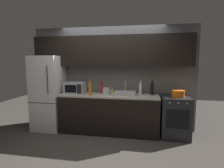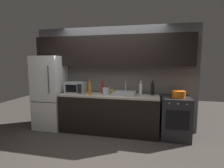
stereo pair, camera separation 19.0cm
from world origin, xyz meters
TOP-DOWN VIEW (x-y plane):
  - ground_plane at (0.00, 0.00)m, footprint 10.00×10.00m
  - back_wall at (0.00, 1.20)m, footprint 4.00×0.44m
  - counter_run at (0.00, 0.90)m, footprint 2.26×0.60m
  - refrigerator at (-1.51, 0.90)m, footprint 0.68×0.69m
  - oven_range at (1.47, 0.90)m, footprint 0.60×0.62m
  - microwave at (-0.83, 0.92)m, footprint 0.46×0.35m
  - sink_basin at (0.36, 0.93)m, footprint 0.48×0.38m
  - kettle at (-0.05, 0.84)m, footprint 0.19×0.16m
  - wine_bottle_red at (-0.20, 1.05)m, footprint 0.07×0.07m
  - wine_bottle_white at (0.72, 1.09)m, footprint 0.07×0.07m
  - wine_bottle_dark at (0.98, 1.05)m, footprint 0.08×0.08m
  - wine_bottle_amber at (-0.40, 0.72)m, footprint 0.07×0.07m
  - mug_yellow at (0.04, 1.11)m, footprint 0.07×0.07m
  - cooking_pot at (1.52, 0.90)m, footprint 0.27×0.27m

SIDE VIEW (x-z plane):
  - ground_plane at x=0.00m, z-range 0.00..0.00m
  - counter_run at x=0.00m, z-range 0.00..0.90m
  - oven_range at x=1.47m, z-range 0.00..0.90m
  - refrigerator at x=-1.51m, z-range 0.00..1.79m
  - sink_basin at x=0.36m, z-range 0.79..1.09m
  - mug_yellow at x=0.04m, z-range 0.90..0.99m
  - cooking_pot at x=1.52m, z-range 0.90..1.04m
  - kettle at x=-0.05m, z-range 0.89..1.08m
  - wine_bottle_white at x=0.72m, z-range 0.87..1.19m
  - microwave at x=-0.83m, z-range 0.90..1.17m
  - wine_bottle_red at x=-0.20m, z-range 0.87..1.20m
  - wine_bottle_dark at x=0.98m, z-range 0.87..1.21m
  - wine_bottle_amber at x=-0.40m, z-range 0.87..1.24m
  - back_wall at x=0.00m, z-range 0.30..2.80m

